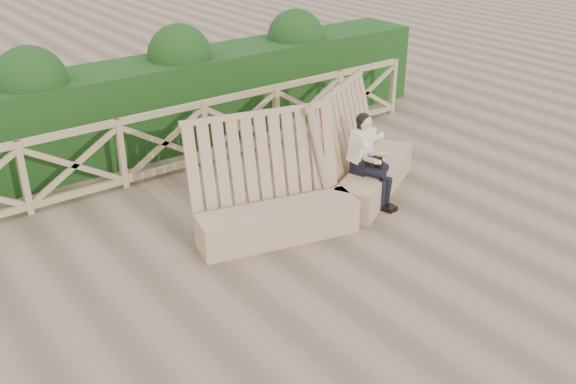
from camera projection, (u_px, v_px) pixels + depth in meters
ground at (304, 272)px, 7.68m from camera, size 60.00×60.00×0.00m
bench at (326, 186)px, 8.91m from camera, size 4.08×1.66×1.58m
woman at (368, 155)px, 9.06m from camera, size 0.45×0.82×1.33m
guardrail at (164, 143)px, 9.95m from camera, size 10.10×0.09×1.10m
hedge at (130, 111)px, 10.72m from camera, size 12.00×1.20×1.50m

